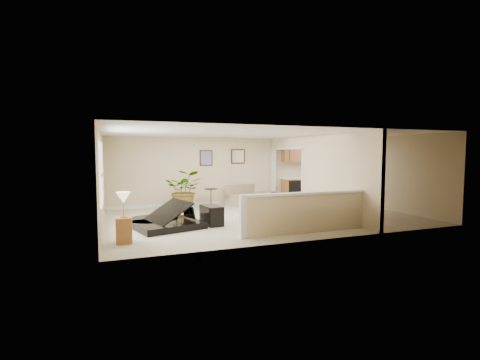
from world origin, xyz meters
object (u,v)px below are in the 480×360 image
object	(u,v)px
piano_bench	(212,215)
lamp_stand	(124,221)
piano	(165,203)
loveseat	(249,194)
palm_plant	(185,190)
accent_table	(211,195)
small_plant	(274,199)

from	to	relation	value
piano_bench	lamp_stand	distance (m)	2.57
piano	loveseat	bearing A→B (deg)	24.84
piano	palm_plant	world-z (taller)	piano
piano_bench	palm_plant	distance (m)	2.76
accent_table	piano	bearing A→B (deg)	-125.96
piano	loveseat	xyz separation A→B (m)	(3.59, 3.03, -0.27)
piano_bench	loveseat	world-z (taller)	loveseat
loveseat	palm_plant	distance (m)	2.60
small_plant	lamp_stand	world-z (taller)	lamp_stand
lamp_stand	piano_bench	bearing A→B (deg)	27.60
piano_bench	piano	bearing A→B (deg)	172.55
piano_bench	palm_plant	bearing A→B (deg)	93.51
piano_bench	accent_table	size ratio (longest dim) A/B	1.16
loveseat	lamp_stand	world-z (taller)	lamp_stand
loveseat	accent_table	xyz separation A→B (m)	(-1.57, -0.24, 0.06)
palm_plant	lamp_stand	xyz separation A→B (m)	(-2.10, -3.91, -0.20)
accent_table	small_plant	xyz separation A→B (m)	(2.36, -0.26, -0.22)
piano	small_plant	xyz separation A→B (m)	(4.38, 2.54, -0.42)
piano	loveseat	size ratio (longest dim) A/B	1.05
accent_table	loveseat	bearing A→B (deg)	8.55
palm_plant	lamp_stand	size ratio (longest dim) A/B	1.39
palm_plant	accent_table	bearing A→B (deg)	12.90
piano_bench	loveseat	xyz separation A→B (m)	(2.38, 3.19, 0.11)
piano	accent_table	distance (m)	3.45
piano	small_plant	world-z (taller)	piano
loveseat	small_plant	size ratio (longest dim) A/B	4.13
piano	loveseat	distance (m)	4.71
accent_table	palm_plant	distance (m)	1.03
loveseat	lamp_stand	distance (m)	6.38
accent_table	small_plant	bearing A→B (deg)	-6.17
palm_plant	small_plant	distance (m)	3.37
piano_bench	palm_plant	world-z (taller)	palm_plant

